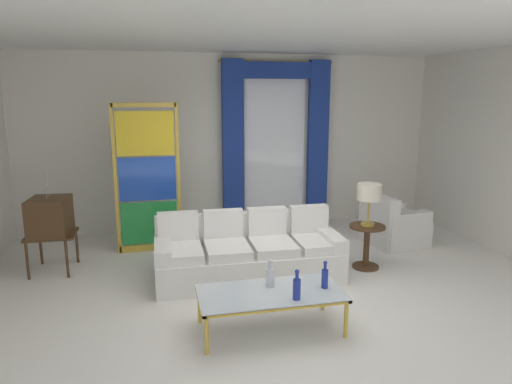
% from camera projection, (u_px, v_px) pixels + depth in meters
% --- Properties ---
extents(ground_plane, '(16.00, 16.00, 0.00)m').
position_uv_depth(ground_plane, '(279.00, 293.00, 5.50)').
color(ground_plane, white).
extents(wall_rear, '(8.00, 0.12, 3.00)m').
position_uv_depth(wall_rear, '(233.00, 142.00, 8.11)').
color(wall_rear, white).
rests_on(wall_rear, ground).
extents(ceiling_slab, '(8.00, 7.60, 0.04)m').
position_uv_depth(ceiling_slab, '(264.00, 35.00, 5.64)').
color(ceiling_slab, white).
extents(curtained_window, '(2.00, 0.17, 2.70)m').
position_uv_depth(curtained_window, '(276.00, 128.00, 8.07)').
color(curtained_window, white).
rests_on(curtained_window, ground).
extents(couch_white_long, '(2.35, 0.96, 0.86)m').
position_uv_depth(couch_white_long, '(248.00, 254.00, 5.97)').
color(couch_white_long, white).
rests_on(couch_white_long, ground).
extents(coffee_table, '(1.43, 0.69, 0.41)m').
position_uv_depth(coffee_table, '(271.00, 295.00, 4.57)').
color(coffee_table, silver).
rests_on(coffee_table, ground).
extents(bottle_blue_decanter, '(0.07, 0.07, 0.30)m').
position_uv_depth(bottle_blue_decanter, '(297.00, 287.00, 4.37)').
color(bottle_blue_decanter, navy).
rests_on(bottle_blue_decanter, coffee_table).
extents(bottle_crystal_tall, '(0.07, 0.07, 0.29)m').
position_uv_depth(bottle_crystal_tall, '(325.00, 277.00, 4.63)').
color(bottle_crystal_tall, navy).
rests_on(bottle_crystal_tall, coffee_table).
extents(bottle_amber_squat, '(0.08, 0.08, 0.29)m').
position_uv_depth(bottle_amber_squat, '(270.00, 276.00, 4.67)').
color(bottle_amber_squat, silver).
rests_on(bottle_amber_squat, coffee_table).
extents(vintage_tv, '(0.62, 0.63, 1.35)m').
position_uv_depth(vintage_tv, '(50.00, 218.00, 6.07)').
color(vintage_tv, '#472D19').
rests_on(vintage_tv, ground).
extents(armchair_white, '(0.92, 0.91, 0.80)m').
position_uv_depth(armchair_white, '(391.00, 226.00, 7.27)').
color(armchair_white, white).
rests_on(armchair_white, ground).
extents(stained_glass_divider, '(0.95, 0.05, 2.20)m').
position_uv_depth(stained_glass_divider, '(148.00, 182.00, 6.80)').
color(stained_glass_divider, gold).
rests_on(stained_glass_divider, ground).
extents(peacock_figurine, '(0.44, 0.60, 0.50)m').
position_uv_depth(peacock_figurine, '(186.00, 244.00, 6.63)').
color(peacock_figurine, beige).
rests_on(peacock_figurine, ground).
extents(round_side_table, '(0.48, 0.48, 0.59)m').
position_uv_depth(round_side_table, '(367.00, 243.00, 6.25)').
color(round_side_table, '#472D19').
rests_on(round_side_table, ground).
extents(table_lamp_brass, '(0.32, 0.32, 0.57)m').
position_uv_depth(table_lamp_brass, '(369.00, 194.00, 6.11)').
color(table_lamp_brass, '#B29338').
rests_on(table_lamp_brass, round_side_table).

